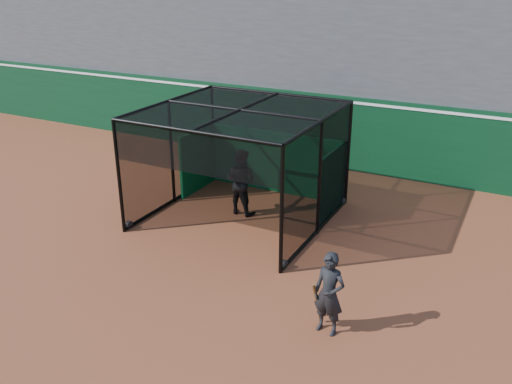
% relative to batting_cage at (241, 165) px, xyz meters
% --- Properties ---
extents(ground, '(120.00, 120.00, 0.00)m').
position_rel_batting_cage_xyz_m(ground, '(0.40, -3.27, -1.51)').
color(ground, brown).
rests_on(ground, ground).
extents(outfield_wall, '(50.00, 0.50, 2.50)m').
position_rel_batting_cage_xyz_m(outfield_wall, '(0.40, 5.23, -0.22)').
color(outfield_wall, '#093319').
rests_on(outfield_wall, ground).
extents(grandstand, '(50.00, 7.85, 8.95)m').
position_rel_batting_cage_xyz_m(grandstand, '(0.40, 9.00, 2.97)').
color(grandstand, '#4C4C4F').
rests_on(grandstand, ground).
extents(batting_cage, '(4.62, 4.60, 3.02)m').
position_rel_batting_cage_xyz_m(batting_cage, '(0.00, 0.00, 0.00)').
color(batting_cage, black).
rests_on(batting_cage, ground).
extents(batter, '(0.96, 0.77, 1.87)m').
position_rel_batting_cage_xyz_m(batter, '(-0.13, 0.22, -0.57)').
color(batter, black).
rests_on(batter, ground).
extents(on_deck_player, '(0.65, 0.47, 1.66)m').
position_rel_batting_cage_xyz_m(on_deck_player, '(3.96, -3.81, -0.68)').
color(on_deck_player, black).
rests_on(on_deck_player, ground).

